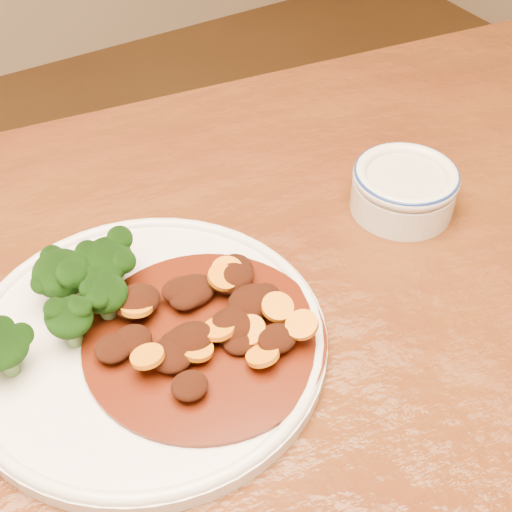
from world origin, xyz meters
TOP-DOWN VIEW (x-y plane):
  - dining_table at (0.00, 0.00)m, footprint 1.61×1.09m
  - dinner_plate at (0.02, 0.06)m, footprint 0.31×0.31m
  - broccoli_florets at (-0.02, 0.12)m, footprint 0.15×0.09m
  - mince_stew at (0.07, 0.04)m, footprint 0.20×0.20m
  - dip_bowl at (0.33, 0.10)m, footprint 0.11×0.11m

SIDE VIEW (x-z plane):
  - dining_table at x=0.00m, z-range 0.30..1.05m
  - dinner_plate at x=0.02m, z-range 0.75..0.77m
  - mince_stew at x=0.07m, z-range 0.76..0.79m
  - dip_bowl at x=0.33m, z-range 0.75..0.80m
  - broccoli_florets at x=-0.02m, z-range 0.77..0.82m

